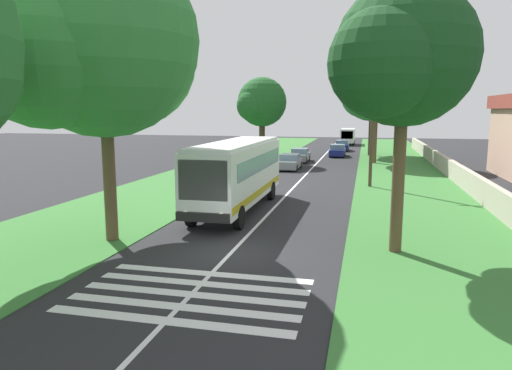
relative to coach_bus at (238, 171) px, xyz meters
name	(u,v)px	position (x,y,z in m)	size (l,w,h in m)	color
ground	(231,253)	(-7.46, -1.80, -2.15)	(160.00, 160.00, 0.00)	#262628
grass_verge_left	(181,185)	(7.54, 6.40, -2.13)	(120.00, 8.00, 0.04)	#387533
grass_verge_right	(417,194)	(7.54, -10.00, -2.13)	(120.00, 8.00, 0.04)	#387533
centre_line	(292,189)	(7.54, -1.80, -2.14)	(110.00, 0.16, 0.01)	silver
coach_bus	(238,171)	(0.00, 0.00, 0.00)	(11.16, 2.62, 3.73)	white
zebra_crossing	(191,294)	(-11.64, -1.80, -2.14)	(4.05, 6.80, 0.01)	silver
trailing_car_0	(290,162)	(18.39, 0.11, -1.48)	(4.30, 1.78, 1.43)	gray
trailing_car_1	(300,155)	(25.13, 0.10, -1.48)	(4.30, 1.78, 1.43)	gray
trailing_car_2	(338,151)	(31.86, -3.43, -1.48)	(4.30, 1.78, 1.43)	navy
trailing_car_3	(342,146)	(40.10, -3.56, -1.48)	(4.30, 1.78, 1.43)	navy
trailing_minibus_0	(348,135)	(51.82, -3.83, -0.60)	(6.00, 2.14, 2.53)	silver
roadside_tree_left_0	(261,103)	(23.74, 4.04, 3.95)	(5.92, 5.06, 8.74)	#3D2D1E
roadside_tree_left_1	(98,48)	(-6.85, 3.77, 5.64)	(9.80, 7.74, 11.80)	brown
roadside_tree_right_0	(370,94)	(33.92, -6.93, 5.19)	(8.76, 6.99, 10.98)	#3D2D1E
roadside_tree_right_1	(399,60)	(-5.92, -7.71, 5.02)	(6.47, 5.23, 9.89)	brown
roadside_tree_right_2	(375,84)	(25.38, -7.35, 5.90)	(8.34, 7.42, 11.88)	brown
utility_pole	(372,121)	(9.73, -7.04, 2.51)	(0.24, 1.40, 8.94)	#473828
roadside_wall	(459,174)	(12.54, -13.40, -1.40)	(70.00, 0.40, 1.40)	#B2A893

